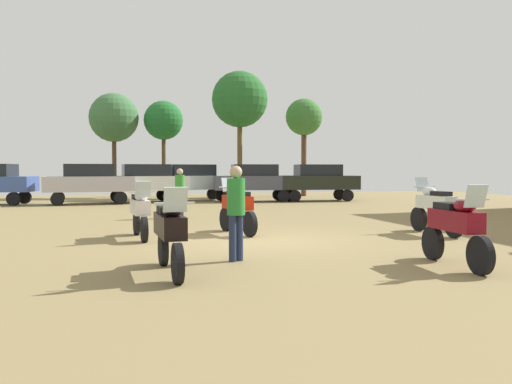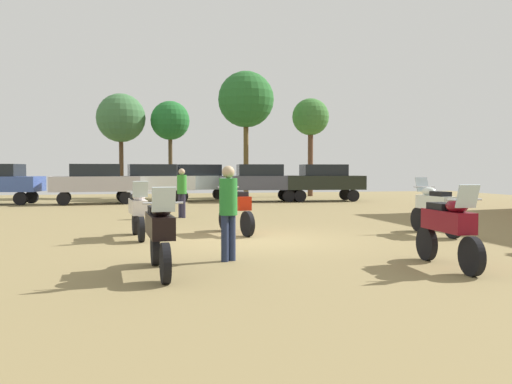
{
  "view_description": "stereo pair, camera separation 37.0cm",
  "coord_description": "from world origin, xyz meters",
  "px_view_note": "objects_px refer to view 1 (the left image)",
  "views": [
    {
      "loc": [
        -3.12,
        -12.49,
        1.74
      ],
      "look_at": [
        0.76,
        3.21,
        1.06
      ],
      "focal_mm": 37.24,
      "sensor_mm": 36.0,
      "label": 1
    },
    {
      "loc": [
        -2.76,
        -12.57,
        1.74
      ],
      "look_at": [
        0.76,
        3.21,
        1.06
      ],
      "focal_mm": 37.24,
      "sensor_mm": 36.0,
      "label": 2
    }
  ],
  "objects_px": {
    "motorcycle_2": "(140,210)",
    "person_1": "(180,189)",
    "motorcycle_4": "(435,206)",
    "car_2": "(318,180)",
    "car_4": "(146,180)",
    "tree_2": "(240,100)",
    "motorcycle_6": "(237,206)",
    "car_6": "(89,181)",
    "motorcycle_1": "(456,226)",
    "motorcycle_3": "(170,231)",
    "tree_5": "(114,118)",
    "car_5": "(191,180)",
    "car_3": "(254,180)",
    "tree_3": "(163,121)",
    "tree_4": "(304,119)",
    "person_2": "(236,205)"
  },
  "relations": [
    {
      "from": "tree_4",
      "to": "tree_5",
      "type": "xyz_separation_m",
      "value": [
        -11.95,
        1.28,
        -0.12
      ]
    },
    {
      "from": "car_6",
      "to": "person_2",
      "type": "bearing_deg",
      "value": -173.32
    },
    {
      "from": "motorcycle_6",
      "to": "car_6",
      "type": "bearing_deg",
      "value": 94.95
    },
    {
      "from": "motorcycle_2",
      "to": "motorcycle_4",
      "type": "relative_size",
      "value": 0.93
    },
    {
      "from": "motorcycle_3",
      "to": "tree_5",
      "type": "xyz_separation_m",
      "value": [
        -1.34,
        25.33,
        4.19
      ]
    },
    {
      "from": "car_6",
      "to": "motorcycle_6",
      "type": "bearing_deg",
      "value": -166.37
    },
    {
      "from": "car_6",
      "to": "tree_4",
      "type": "height_order",
      "value": "tree_4"
    },
    {
      "from": "motorcycle_4",
      "to": "person_1",
      "type": "height_order",
      "value": "person_1"
    },
    {
      "from": "car_4",
      "to": "tree_2",
      "type": "height_order",
      "value": "tree_2"
    },
    {
      "from": "car_2",
      "to": "motorcycle_4",
      "type": "bearing_deg",
      "value": 175.98
    },
    {
      "from": "motorcycle_1",
      "to": "motorcycle_6",
      "type": "height_order",
      "value": "motorcycle_6"
    },
    {
      "from": "motorcycle_4",
      "to": "tree_2",
      "type": "distance_m",
      "value": 20.49
    },
    {
      "from": "motorcycle_3",
      "to": "tree_2",
      "type": "xyz_separation_m",
      "value": [
        6.23,
        23.55,
        5.31
      ]
    },
    {
      "from": "person_2",
      "to": "tree_3",
      "type": "relative_size",
      "value": 0.3
    },
    {
      "from": "car_5",
      "to": "tree_5",
      "type": "height_order",
      "value": "tree_5"
    },
    {
      "from": "tree_3",
      "to": "tree_4",
      "type": "bearing_deg",
      "value": -7.57
    },
    {
      "from": "car_2",
      "to": "tree_4",
      "type": "height_order",
      "value": "tree_4"
    },
    {
      "from": "car_5",
      "to": "tree_3",
      "type": "relative_size",
      "value": 0.75
    },
    {
      "from": "motorcycle_2",
      "to": "person_1",
      "type": "xyz_separation_m",
      "value": [
        1.53,
        5.47,
        0.32
      ]
    },
    {
      "from": "motorcycle_1",
      "to": "motorcycle_6",
      "type": "xyz_separation_m",
      "value": [
        -2.74,
        5.73,
        0.0
      ]
    },
    {
      "from": "motorcycle_2",
      "to": "car_5",
      "type": "xyz_separation_m",
      "value": [
        3.2,
        15.73,
        0.46
      ]
    },
    {
      "from": "tree_2",
      "to": "tree_4",
      "type": "bearing_deg",
      "value": 6.57
    },
    {
      "from": "person_1",
      "to": "car_2",
      "type": "bearing_deg",
      "value": -81.45
    },
    {
      "from": "motorcycle_6",
      "to": "tree_5",
      "type": "distance_m",
      "value": 20.88
    },
    {
      "from": "car_5",
      "to": "car_4",
      "type": "bearing_deg",
      "value": 99.47
    },
    {
      "from": "car_6",
      "to": "person_2",
      "type": "relative_size",
      "value": 2.48
    },
    {
      "from": "car_3",
      "to": "car_6",
      "type": "distance_m",
      "value": 8.52
    },
    {
      "from": "motorcycle_2",
      "to": "tree_4",
      "type": "bearing_deg",
      "value": -125.21
    },
    {
      "from": "person_1",
      "to": "tree_5",
      "type": "distance_m",
      "value": 15.81
    },
    {
      "from": "car_2",
      "to": "tree_4",
      "type": "distance_m",
      "value": 6.66
    },
    {
      "from": "motorcycle_1",
      "to": "car_5",
      "type": "height_order",
      "value": "car_5"
    },
    {
      "from": "car_4",
      "to": "tree_4",
      "type": "bearing_deg",
      "value": -72.1
    },
    {
      "from": "car_3",
      "to": "tree_2",
      "type": "distance_m",
      "value": 6.63
    },
    {
      "from": "motorcycle_2",
      "to": "tree_3",
      "type": "distance_m",
      "value": 21.0
    },
    {
      "from": "motorcycle_6",
      "to": "car_6",
      "type": "height_order",
      "value": "car_6"
    },
    {
      "from": "motorcycle_2",
      "to": "person_2",
      "type": "bearing_deg",
      "value": 108.01
    },
    {
      "from": "motorcycle_2",
      "to": "car_2",
      "type": "height_order",
      "value": "car_2"
    },
    {
      "from": "car_2",
      "to": "tree_5",
      "type": "xyz_separation_m",
      "value": [
        -10.92,
        6.6,
        3.74
      ]
    },
    {
      "from": "car_2",
      "to": "motorcycle_1",
      "type": "bearing_deg",
      "value": 171.15
    },
    {
      "from": "person_1",
      "to": "car_6",
      "type": "bearing_deg",
      "value": -13.99
    },
    {
      "from": "person_1",
      "to": "tree_4",
      "type": "bearing_deg",
      "value": -71.09
    },
    {
      "from": "person_2",
      "to": "person_1",
      "type": "bearing_deg",
      "value": -118.55
    },
    {
      "from": "motorcycle_1",
      "to": "person_2",
      "type": "xyz_separation_m",
      "value": [
        -3.63,
        1.52,
        0.33
      ]
    },
    {
      "from": "motorcycle_4",
      "to": "car_2",
      "type": "xyz_separation_m",
      "value": [
        2.29,
        14.94,
        0.43
      ]
    },
    {
      "from": "car_2",
      "to": "car_5",
      "type": "distance_m",
      "value": 6.95
    },
    {
      "from": "car_5",
      "to": "tree_3",
      "type": "distance_m",
      "value": 6.1
    },
    {
      "from": "car_6",
      "to": "car_5",
      "type": "bearing_deg",
      "value": -78.01
    },
    {
      "from": "car_3",
      "to": "tree_5",
      "type": "distance_m",
      "value": 10.41
    },
    {
      "from": "car_3",
      "to": "tree_5",
      "type": "height_order",
      "value": "tree_5"
    },
    {
      "from": "motorcycle_6",
      "to": "tree_4",
      "type": "xyz_separation_m",
      "value": [
        8.4,
        18.88,
        4.3
      ]
    }
  ]
}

